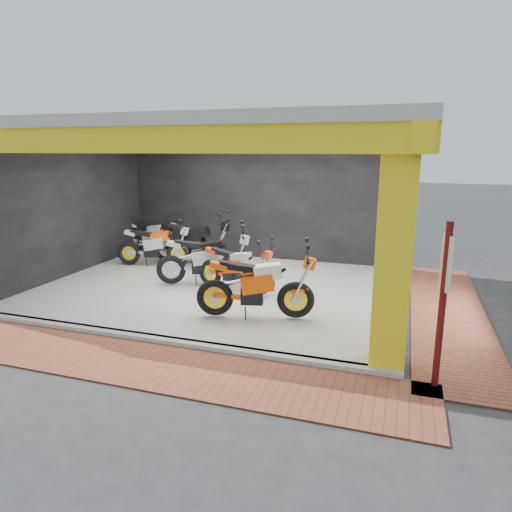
{
  "coord_description": "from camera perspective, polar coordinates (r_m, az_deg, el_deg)",
  "views": [
    {
      "loc": [
        3.86,
        -7.26,
        3.16
      ],
      "look_at": [
        0.84,
        1.89,
        0.9
      ],
      "focal_mm": 32.0,
      "sensor_mm": 36.0,
      "label": 1
    }
  ],
  "objects": [
    {
      "name": "moto_row_a",
      "position": [
        9.64,
        0.33,
        -1.53
      ],
      "size": [
        2.11,
        1.17,
        1.22
      ],
      "primitive_type": null,
      "rotation": [
        0.0,
        0.0,
        -0.23
      ],
      "color": "red",
      "rests_on": "showroom_floor"
    },
    {
      "name": "ground",
      "position": [
        8.81,
        -9.15,
        -8.0
      ],
      "size": [
        80.0,
        80.0,
        0.0
      ],
      "primitive_type": "plane",
      "color": "#2D2D30",
      "rests_on": "ground"
    },
    {
      "name": "showroom_ceiling",
      "position": [
        10.04,
        -4.51,
        15.67
      ],
      "size": [
        8.4,
        6.4,
        0.2
      ],
      "primitive_type": "cube",
      "color": "beige",
      "rests_on": "corner_column"
    },
    {
      "name": "header_beam_front",
      "position": [
        7.36,
        -13.78,
        13.92
      ],
      "size": [
        8.4,
        0.3,
        0.4
      ],
      "primitive_type": "cube",
      "color": "yellow",
      "rests_on": "corner_column"
    },
    {
      "name": "header_beam_right",
      "position": [
        9.26,
        19.69,
        13.32
      ],
      "size": [
        0.3,
        6.4,
        0.4
      ],
      "primitive_type": "cube",
      "color": "yellow",
      "rests_on": "corner_column"
    },
    {
      "name": "moto_row_e",
      "position": [
        13.74,
        -11.07,
        2.57
      ],
      "size": [
        1.96,
        0.86,
        1.17
      ],
      "primitive_type": null,
      "rotation": [
        0.0,
        0.0,
        -0.08
      ],
      "color": "#AFB1B7",
      "rests_on": "showroom_floor"
    },
    {
      "name": "moto_row_b",
      "position": [
        10.52,
        -2.68,
        0.17
      ],
      "size": [
        2.41,
        1.63,
        1.38
      ],
      "primitive_type": null,
      "rotation": [
        0.0,
        0.0,
        0.39
      ],
      "color": "#ACAEB4",
      "rests_on": "showroom_floor"
    },
    {
      "name": "left_wall",
      "position": [
        12.3,
        -22.35,
        5.62
      ],
      "size": [
        0.2,
        6.2,
        3.5
      ],
      "primitive_type": "cube",
      "color": "black",
      "rests_on": "ground"
    },
    {
      "name": "floor_kerb",
      "position": [
        7.97,
        -12.57,
        -10.1
      ],
      "size": [
        8.0,
        0.2,
        0.1
      ],
      "primitive_type": "cube",
      "color": "silver",
      "rests_on": "ground"
    },
    {
      "name": "corner_column",
      "position": [
        6.66,
        16.9,
        0.4
      ],
      "size": [
        0.5,
        0.5,
        3.5
      ],
      "primitive_type": "cube",
      "color": "yellow",
      "rests_on": "ground"
    },
    {
      "name": "paver_right",
      "position": [
        9.83,
        22.89,
        -6.55
      ],
      "size": [
        1.4,
        7.0,
        0.03
      ],
      "primitive_type": "cube",
      "color": "brown",
      "rests_on": "ground"
    },
    {
      "name": "back_wall",
      "position": [
        13.03,
        0.94,
        6.98
      ],
      "size": [
        8.2,
        0.2,
        3.5
      ],
      "primitive_type": "cube",
      "color": "black",
      "rests_on": "ground"
    },
    {
      "name": "showroom_floor",
      "position": [
        10.51,
        -4.16,
        -4.06
      ],
      "size": [
        8.0,
        6.0,
        0.1
      ],
      "primitive_type": "cube",
      "color": "silver",
      "rests_on": "ground"
    },
    {
      "name": "moto_hero",
      "position": [
        8.32,
        5.04,
        -3.28
      ],
      "size": [
        2.45,
        1.37,
        1.41
      ],
      "primitive_type": null,
      "rotation": [
        0.0,
        0.0,
        0.23
      ],
      "color": "#FA590A",
      "rests_on": "showroom_floor"
    },
    {
      "name": "paver_front",
      "position": [
        7.39,
        -15.7,
        -12.51
      ],
      "size": [
        9.0,
        1.4,
        0.03
      ],
      "primitive_type": "cube",
      "color": "brown",
      "rests_on": "ground"
    },
    {
      "name": "moto_row_d",
      "position": [
        12.17,
        -4.85,
        2.02
      ],
      "size": [
        2.37,
        1.0,
        1.42
      ],
      "primitive_type": null,
      "rotation": [
        0.0,
        0.0,
        0.06
      ],
      "color": "black",
      "rests_on": "showroom_floor"
    },
    {
      "name": "signpost",
      "position": [
        6.44,
        22.31,
        -5.08
      ],
      "size": [
        0.12,
        0.31,
        2.28
      ],
      "rotation": [
        0.0,
        0.0,
        0.33
      ],
      "color": "#5D100E",
      "rests_on": "ground"
    },
    {
      "name": "moto_row_c",
      "position": [
        12.28,
        -9.8,
        1.61
      ],
      "size": [
        2.2,
        1.21,
        1.27
      ],
      "primitive_type": null,
      "rotation": [
        0.0,
        0.0,
        0.22
      ],
      "color": "#ADB0B5",
      "rests_on": "showroom_floor"
    }
  ]
}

